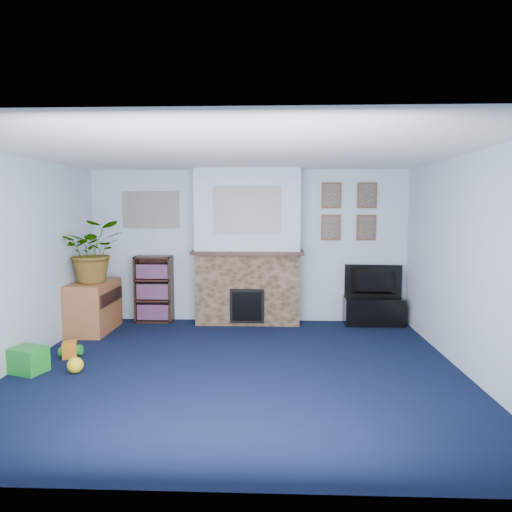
{
  "coord_description": "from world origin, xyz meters",
  "views": [
    {
      "loc": [
        0.4,
        -4.97,
        1.81
      ],
      "look_at": [
        0.17,
        0.96,
        1.18
      ],
      "focal_mm": 32.0,
      "sensor_mm": 36.0,
      "label": 1
    }
  ],
  "objects_px": {
    "television": "(374,282)",
    "sideboard": "(94,308)",
    "tv_stand": "(373,310)",
    "bookshelf": "(154,290)"
  },
  "relations": [
    {
      "from": "bookshelf",
      "to": "sideboard",
      "type": "height_order",
      "value": "bookshelf"
    },
    {
      "from": "tv_stand",
      "to": "television",
      "type": "bearing_deg",
      "value": 90.0
    },
    {
      "from": "bookshelf",
      "to": "sideboard",
      "type": "distance_m",
      "value": 0.97
    },
    {
      "from": "tv_stand",
      "to": "television",
      "type": "height_order",
      "value": "television"
    },
    {
      "from": "sideboard",
      "to": "television",
      "type": "bearing_deg",
      "value": 7.37
    },
    {
      "from": "bookshelf",
      "to": "television",
      "type": "bearing_deg",
      "value": -0.94
    },
    {
      "from": "tv_stand",
      "to": "bookshelf",
      "type": "bearing_deg",
      "value": 178.73
    },
    {
      "from": "tv_stand",
      "to": "sideboard",
      "type": "bearing_deg",
      "value": -172.9
    },
    {
      "from": "television",
      "to": "sideboard",
      "type": "xyz_separation_m",
      "value": [
        -4.19,
        -0.54,
        -0.32
      ]
    },
    {
      "from": "television",
      "to": "tv_stand",
      "type": "bearing_deg",
      "value": 94.69
    }
  ]
}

